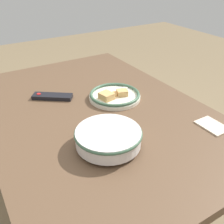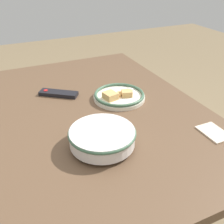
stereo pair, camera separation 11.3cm
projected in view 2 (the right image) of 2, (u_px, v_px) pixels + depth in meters
The scene contains 6 objects.
ground_plane at pixel (100, 211), 1.61m from camera, with size 8.00×8.00×0.00m, color #7F6B4C.
dining_table at pixel (97, 122), 1.27m from camera, with size 1.37×0.95×0.73m.
noodle_bowl at pixel (102, 137), 0.96m from camera, with size 0.25×0.25×0.07m.
food_plate at pixel (119, 96), 1.31m from camera, with size 0.26×0.26×0.05m.
tv_remote at pixel (58, 94), 1.34m from camera, with size 0.16×0.19×0.02m.
folded_napkin at pixel (214, 132), 1.06m from camera, with size 0.13×0.09×0.01m.
Camera 2 is at (-1.00, 0.38, 1.34)m, focal length 42.00 mm.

